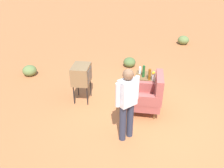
# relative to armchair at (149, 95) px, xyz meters

# --- Properties ---
(ground_plane) EXTENTS (60.00, 60.00, 0.00)m
(ground_plane) POSITION_rel_armchair_xyz_m (0.16, -0.01, -0.50)
(ground_plane) COLOR #B76B3D
(armchair) EXTENTS (0.85, 0.86, 1.06)m
(armchair) POSITION_rel_armchair_xyz_m (0.00, 0.00, 0.00)
(armchair) COLOR brown
(armchair) RESTS_ON ground
(side_table) EXTENTS (0.56, 0.56, 0.64)m
(side_table) POSITION_rel_armchair_xyz_m (-0.76, -0.19, 0.05)
(side_table) COLOR black
(side_table) RESTS_ON ground
(tv_on_stand) EXTENTS (0.66, 0.52, 1.03)m
(tv_on_stand) POSITION_rel_armchair_xyz_m (-0.10, -1.79, 0.28)
(tv_on_stand) COLOR black
(tv_on_stand) RESTS_ON ground
(person_standing) EXTENTS (0.47, 0.40, 1.64)m
(person_standing) POSITION_rel_armchair_xyz_m (1.06, -0.33, 0.44)
(person_standing) COLOR #2D3347
(person_standing) RESTS_ON ground
(bottle_short_clear) EXTENTS (0.06, 0.06, 0.20)m
(bottle_short_clear) POSITION_rel_armchair_xyz_m (-0.83, -0.37, 0.24)
(bottle_short_clear) COLOR silver
(bottle_short_clear) RESTS_ON side_table
(bottle_wine_green) EXTENTS (0.07, 0.07, 0.32)m
(bottle_wine_green) POSITION_rel_armchair_xyz_m (-0.67, -0.25, 0.30)
(bottle_wine_green) COLOR #1E5623
(bottle_wine_green) RESTS_ON side_table
(bottle_tall_amber) EXTENTS (0.07, 0.07, 0.30)m
(bottle_tall_amber) POSITION_rel_armchair_xyz_m (-0.56, -0.08, 0.29)
(bottle_tall_amber) COLOR brown
(bottle_tall_amber) RESTS_ON side_table
(flower_vase) EXTENTS (0.15, 0.10, 0.27)m
(flower_vase) POSITION_rel_armchair_xyz_m (-0.53, 0.03, 0.29)
(flower_vase) COLOR silver
(flower_vase) RESTS_ON side_table
(shrub_near) EXTENTS (0.44, 0.44, 0.34)m
(shrub_near) POSITION_rel_armchair_xyz_m (-2.61, -1.00, -0.33)
(shrub_near) COLOR #516B38
(shrub_near) RESTS_ON ground
(shrub_mid) EXTENTS (0.50, 0.50, 0.39)m
(shrub_mid) POSITION_rel_armchair_xyz_m (-5.67, 0.88, -0.30)
(shrub_mid) COLOR olive
(shrub_mid) RESTS_ON ground
(shrub_far) EXTENTS (0.46, 0.46, 0.35)m
(shrub_far) POSITION_rel_armchair_xyz_m (-1.04, -4.06, -0.32)
(shrub_far) COLOR olive
(shrub_far) RESTS_ON ground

